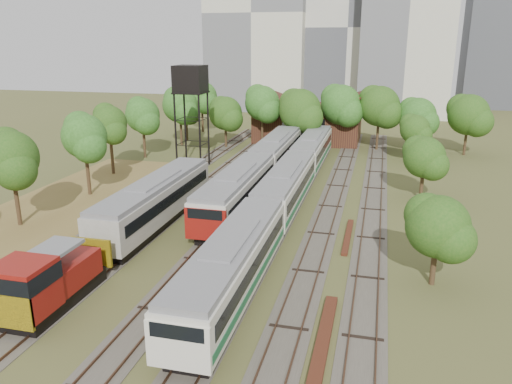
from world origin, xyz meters
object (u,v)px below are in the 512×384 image
(railcar_green_set, at_px, (286,188))
(shunter_locomotive, at_px, (45,283))
(railcar_red_set, at_px, (260,169))
(water_tower, at_px, (190,82))

(railcar_green_set, distance_m, shunter_locomotive, 23.87)
(railcar_red_set, xyz_separation_m, railcar_green_set, (4.00, -6.11, -0.08))
(railcar_red_set, distance_m, railcar_green_set, 7.30)
(railcar_green_set, height_order, water_tower, water_tower)
(railcar_red_set, relative_size, water_tower, 2.77)
(railcar_red_set, relative_size, shunter_locomotive, 4.27)
(railcar_red_set, height_order, water_tower, water_tower)
(railcar_red_set, xyz_separation_m, water_tower, (-10.37, 7.29, 8.38))
(railcar_red_set, bearing_deg, railcar_green_set, -56.80)
(water_tower, bearing_deg, railcar_green_set, -43.00)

